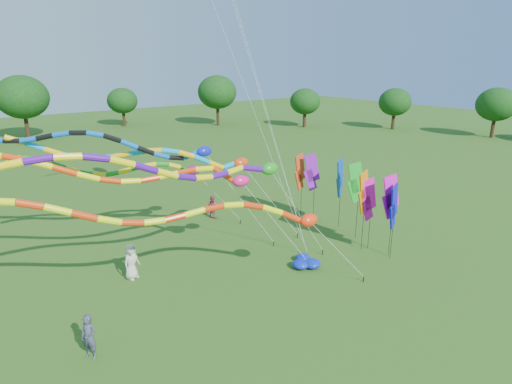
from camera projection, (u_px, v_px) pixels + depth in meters
ground at (328, 303)px, 19.02m from camera, size 160.00×160.00×0.00m
tree_ring at (210, 163)px, 20.22m from camera, size 118.65×116.80×9.67m
tube_kite_red at (207, 215)px, 17.46m from camera, size 14.15×4.65×6.52m
tube_kite_orange at (141, 173)px, 18.78m from camera, size 14.60×5.23×7.60m
tube_kite_purple at (174, 169)px, 17.18m from camera, size 16.23×1.24×8.01m
tube_kite_blue at (123, 146)px, 20.79m from camera, size 13.19×5.76×7.83m
tube_kite_cyan at (164, 157)px, 21.86m from camera, size 13.70×5.00×7.55m
tube_kite_green at (136, 168)px, 23.61m from camera, size 12.47×1.84×6.52m
banner_pole_red at (300, 172)px, 27.85m from camera, size 1.15×0.31×4.60m
banner_pole_magenta_a at (369, 200)px, 23.57m from camera, size 1.16×0.16×4.24m
banner_pole_blue_a at (394, 207)px, 22.26m from camera, size 1.13×0.44×4.29m
banner_pole_violet at (311, 172)px, 27.55m from camera, size 1.11×0.49×4.67m
banner_pole_blue_b at (340, 178)px, 26.48m from camera, size 1.11×0.51×4.59m
banner_pole_orange at (363, 193)px, 23.23m from camera, size 1.15×0.31×4.71m
banner_pole_magenta_b at (390, 197)px, 22.54m from camera, size 1.15×0.36×4.70m
banner_pole_green at (356, 183)px, 24.96m from camera, size 1.11×0.49×4.75m
blue_nylon_heap at (308, 264)px, 22.14m from camera, size 1.54×1.49×0.52m
person_a at (131, 262)px, 20.93m from camera, size 1.04×0.88×1.82m
person_b at (89, 337)px, 15.34m from camera, size 0.70×0.75×1.72m
person_c at (212, 207)px, 29.11m from camera, size 0.81×0.91×1.55m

